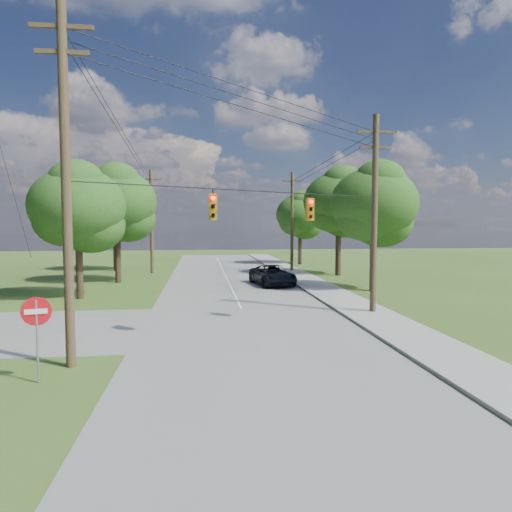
{
  "coord_description": "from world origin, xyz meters",
  "views": [
    {
      "loc": [
        -0.22,
        -15.28,
        4.79
      ],
      "look_at": [
        2.22,
        5.0,
        3.36
      ],
      "focal_mm": 32.0,
      "sensor_mm": 36.0,
      "label": 1
    }
  ],
  "objects": [
    {
      "name": "tree_w_mid",
      "position": [
        -7.0,
        23.0,
        6.58
      ],
      "size": [
        6.4,
        6.4,
        9.22
      ],
      "color": "#412F20",
      "rests_on": "ground"
    },
    {
      "name": "car_main_north",
      "position": [
        5.3,
        19.79,
        0.8
      ],
      "size": [
        3.42,
        5.91,
        1.55
      ],
      "primitive_type": "imported",
      "rotation": [
        0.0,
        0.0,
        0.16
      ],
      "color": "black",
      "rests_on": "main_road"
    },
    {
      "name": "ground",
      "position": [
        0.0,
        0.0,
        0.0
      ],
      "size": [
        140.0,
        140.0,
        0.0
      ],
      "primitive_type": "plane",
      "color": "#39561C",
      "rests_on": "ground"
    },
    {
      "name": "tree_e_mid",
      "position": [
        12.5,
        26.0,
        6.91
      ],
      "size": [
        6.6,
        6.6,
        9.64
      ],
      "color": "#412F20",
      "rests_on": "ground"
    },
    {
      "name": "main_road",
      "position": [
        2.0,
        5.0,
        0.01
      ],
      "size": [
        10.0,
        100.0,
        0.03
      ],
      "primitive_type": "cube",
      "color": "gray",
      "rests_on": "ground"
    },
    {
      "name": "pole_ne",
      "position": [
        8.9,
        8.0,
        5.47
      ],
      "size": [
        2.0,
        0.32,
        10.5
      ],
      "color": "#4E3F28",
      "rests_on": "ground"
    },
    {
      "name": "tree_w_near",
      "position": [
        -8.0,
        15.0,
        5.92
      ],
      "size": [
        6.0,
        6.0,
        8.4
      ],
      "color": "#412F20",
      "rests_on": "ground"
    },
    {
      "name": "power_lines",
      "position": [
        1.5,
        11.54,
        9.15
      ],
      "size": [
        13.93,
        29.62,
        4.93
      ],
      "color": "black",
      "rests_on": "ground"
    },
    {
      "name": "pole_north_w",
      "position": [
        -5.0,
        30.0,
        5.13
      ],
      "size": [
        2.0,
        0.32,
        10.0
      ],
      "color": "#4E3F28",
      "rests_on": "ground"
    },
    {
      "name": "tree_e_far",
      "position": [
        11.5,
        38.0,
        5.92
      ],
      "size": [
        5.8,
        5.8,
        8.32
      ],
      "color": "#412F20",
      "rests_on": "ground"
    },
    {
      "name": "traffic_signals",
      "position": [
        2.55,
        4.43,
        5.5
      ],
      "size": [
        4.91,
        3.27,
        1.05
      ],
      "color": "#C77F0B",
      "rests_on": "ground"
    },
    {
      "name": "pole_sw",
      "position": [
        -4.6,
        0.4,
        6.23
      ],
      "size": [
        2.0,
        0.32,
        12.0
      ],
      "color": "#4E3F28",
      "rests_on": "ground"
    },
    {
      "name": "tree_w_far",
      "position": [
        -9.0,
        33.0,
        6.25
      ],
      "size": [
        6.0,
        6.0,
        8.73
      ],
      "color": "#412F20",
      "rests_on": "ground"
    },
    {
      "name": "tree_e_near",
      "position": [
        12.0,
        16.0,
        6.25
      ],
      "size": [
        6.2,
        6.2,
        8.81
      ],
      "color": "#412F20",
      "rests_on": "ground"
    },
    {
      "name": "sidewalk_east",
      "position": [
        8.7,
        5.0,
        0.06
      ],
      "size": [
        2.6,
        100.0,
        0.12
      ],
      "primitive_type": "cube",
      "color": "gray",
      "rests_on": "ground"
    },
    {
      "name": "do_not_enter_sign",
      "position": [
        -5.14,
        -1.11,
        1.89
      ],
      "size": [
        0.86,
        0.23,
        2.62
      ],
      "rotation": [
        0.0,
        0.0,
        0.22
      ],
      "color": "gray",
      "rests_on": "ground"
    },
    {
      "name": "pole_north_e",
      "position": [
        8.9,
        30.0,
        5.13
      ],
      "size": [
        2.0,
        0.32,
        10.0
      ],
      "color": "#4E3F28",
      "rests_on": "ground"
    }
  ]
}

